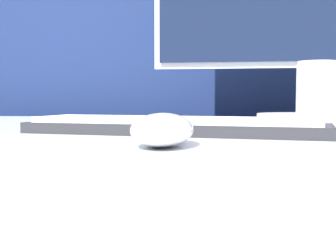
# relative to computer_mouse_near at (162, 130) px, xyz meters

# --- Properties ---
(partition_panel) EXTENTS (5.00, 0.03, 1.47)m
(partition_panel) POSITION_rel_computer_mouse_near_xyz_m (-0.01, 0.87, 0.01)
(partition_panel) COLOR navy
(partition_panel) RESTS_ON ground_plane
(computer_mouse_near) EXTENTS (0.07, 0.12, 0.04)m
(computer_mouse_near) POSITION_rel_computer_mouse_near_xyz_m (0.00, 0.00, 0.00)
(computer_mouse_near) COLOR white
(computer_mouse_near) RESTS_ON desk
(keyboard) EXTENTS (0.45, 0.18, 0.02)m
(keyboard) POSITION_rel_computer_mouse_near_xyz_m (-0.01, 0.17, -0.01)
(keyboard) COLOR #28282D
(keyboard) RESTS_ON desk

